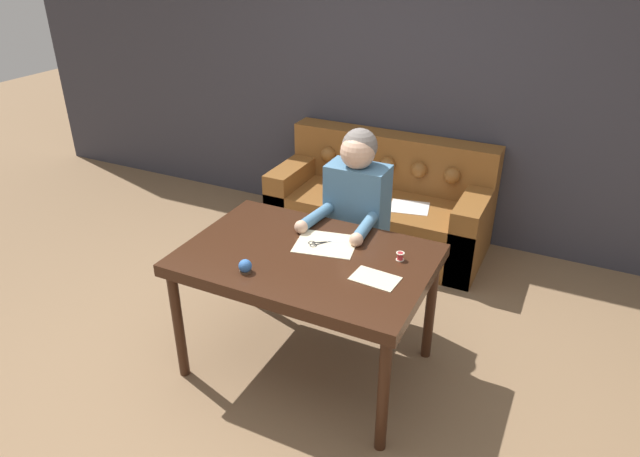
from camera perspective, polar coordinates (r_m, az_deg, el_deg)
The scene contains 10 objects.
ground_plane at distance 3.52m, azimuth -3.62°, elevation -14.24°, with size 16.00×16.00×0.00m, color #846647.
wall_back at distance 4.75m, azimuth 9.33°, elevation 14.57°, with size 8.00×0.06×2.60m.
dining_table at distance 3.17m, azimuth -1.36°, elevation -3.79°, with size 1.36×0.92×0.77m.
couch at distance 4.74m, azimuth 6.10°, elevation 2.12°, with size 1.73×0.78×0.88m.
person at distance 3.67m, azimuth 3.60°, elevation 0.33°, with size 0.43×0.60×1.31m.
pattern_paper_main at distance 3.23m, azimuth 0.59°, elevation -1.55°, with size 0.39×0.34×0.00m.
pattern_paper_offcut at distance 2.93m, azimuth 5.53°, elevation -5.00°, with size 0.25×0.17×0.00m.
scissors at distance 3.23m, azimuth 0.21°, elevation -1.46°, with size 0.21×0.20×0.01m.
thread_spool at distance 3.10m, azimuth 8.02°, elevation -2.78°, with size 0.04×0.04×0.05m.
pin_cushion at distance 2.98m, azimuth -7.49°, elevation -3.79°, with size 0.07×0.07×0.07m.
Camera 1 is at (1.35, -2.25, 2.36)m, focal length 32.00 mm.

